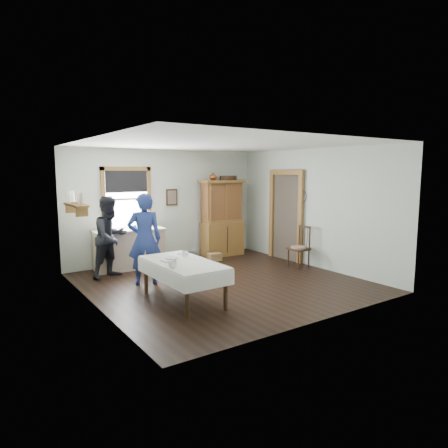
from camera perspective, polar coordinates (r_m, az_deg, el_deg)
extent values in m
cube|color=black|center=(7.99, -0.18, -8.30)|extent=(5.00, 5.00, 0.01)
cube|color=white|center=(7.70, -0.19, 11.33)|extent=(5.00, 5.00, 0.01)
cube|color=silver|center=(9.89, -8.32, 2.63)|extent=(5.00, 0.01, 2.70)
cube|color=silver|center=(5.84, 13.65, -0.93)|extent=(5.00, 0.01, 2.70)
cube|color=silver|center=(6.67, -18.29, -0.06)|extent=(0.01, 5.00, 2.70)
cube|color=silver|center=(9.35, 12.63, 2.24)|extent=(0.01, 5.00, 2.70)
cube|color=white|center=(9.47, -13.76, 3.48)|extent=(1.00, 0.02, 1.30)
cube|color=olive|center=(9.43, -13.84, 7.69)|extent=(1.18, 0.06, 0.09)
cube|color=olive|center=(9.52, -13.58, -0.70)|extent=(1.18, 0.06, 0.09)
cube|color=olive|center=(9.27, -16.87, 3.29)|extent=(0.09, 0.06, 1.48)
cube|color=olive|center=(9.65, -10.67, 3.64)|extent=(0.09, 0.06, 1.48)
cube|color=black|center=(9.41, -13.74, 5.92)|extent=(0.98, 0.03, 0.49)
cube|color=#494034|center=(9.96, 8.90, 0.91)|extent=(0.03, 0.90, 2.10)
cube|color=olive|center=(9.58, 10.85, 0.60)|extent=(0.08, 0.12, 2.10)
cube|color=olive|center=(10.32, 6.85, 1.18)|extent=(0.08, 0.12, 2.10)
cube|color=olive|center=(9.87, 8.90, 7.31)|extent=(0.08, 1.14, 0.12)
cube|color=olive|center=(8.13, -20.39, 2.58)|extent=(0.24, 1.00, 0.04)
cube|color=olive|center=(7.75, -19.64, 1.65)|extent=(0.22, 0.03, 0.18)
cube|color=olive|center=(8.52, -21.00, 2.09)|extent=(0.22, 0.03, 0.18)
cube|color=tan|center=(7.83, -19.90, 3.38)|extent=(0.03, 0.22, 0.24)
cylinder|color=white|center=(8.46, -21.00, 3.61)|extent=(0.12, 0.12, 0.22)
cube|color=#372313|center=(9.91, -7.46, 3.81)|extent=(0.30, 0.04, 0.40)
torus|color=black|center=(9.50, 11.16, 4.60)|extent=(0.01, 0.27, 0.27)
cube|color=tan|center=(9.24, -13.35, -3.49)|extent=(1.60, 0.69, 0.90)
cube|color=olive|center=(10.36, -0.27, 0.86)|extent=(1.18, 0.60, 1.96)
cube|color=silver|center=(6.81, -5.85, -8.19)|extent=(0.92, 1.74, 0.69)
cube|color=#372313|center=(9.25, 10.62, -3.22)|extent=(0.45, 0.45, 0.96)
cube|color=#A5A8AD|center=(9.78, -4.36, -4.57)|extent=(0.25, 0.25, 0.27)
cube|color=olive|center=(9.85, -1.35, -4.72)|extent=(0.34, 0.25, 0.19)
imported|color=navy|center=(7.84, -11.28, -2.62)|extent=(0.70, 0.57, 1.65)
imported|color=black|center=(8.55, -15.88, -2.22)|extent=(0.93, 0.84, 1.56)
imported|color=white|center=(6.29, -7.34, -5.79)|extent=(0.17, 0.17, 0.10)
imported|color=white|center=(7.11, -5.69, -4.25)|extent=(0.11, 0.11, 0.10)
imported|color=white|center=(6.84, -7.55, -4.90)|extent=(0.24, 0.24, 0.06)
imported|color=brown|center=(9.17, -11.78, -0.62)|extent=(0.18, 0.24, 0.02)
imported|color=white|center=(9.16, -12.37, -0.53)|extent=(0.24, 0.24, 0.06)
imported|color=white|center=(8.17, -20.49, 2.93)|extent=(0.22, 0.22, 0.05)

